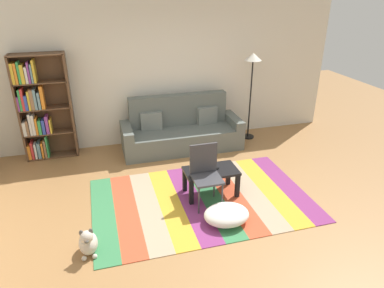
{
  "coord_description": "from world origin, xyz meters",
  "views": [
    {
      "loc": [
        -1.37,
        -4.04,
        2.95
      ],
      "look_at": [
        -0.01,
        0.74,
        0.65
      ],
      "focal_mm": 32.88,
      "sensor_mm": 36.0,
      "label": 1
    }
  ],
  "objects_px": {
    "coffee_table": "(211,174)",
    "dog": "(88,242)",
    "couch": "(181,131)",
    "standing_lamp": "(252,68)",
    "folding_chair": "(205,170)",
    "tv_remote": "(214,167)",
    "bookshelf": "(39,108)",
    "pouf": "(226,215)"
  },
  "relations": [
    {
      "from": "dog",
      "to": "coffee_table",
      "type": "bearing_deg",
      "value": 24.82
    },
    {
      "from": "couch",
      "to": "standing_lamp",
      "type": "height_order",
      "value": "standing_lamp"
    },
    {
      "from": "pouf",
      "to": "dog",
      "type": "xyz_separation_m",
      "value": [
        -1.79,
        -0.11,
        0.04
      ]
    },
    {
      "from": "standing_lamp",
      "to": "couch",
      "type": "bearing_deg",
      "value": -176.26
    },
    {
      "from": "bookshelf",
      "to": "standing_lamp",
      "type": "height_order",
      "value": "bookshelf"
    },
    {
      "from": "pouf",
      "to": "tv_remote",
      "type": "height_order",
      "value": "tv_remote"
    },
    {
      "from": "bookshelf",
      "to": "coffee_table",
      "type": "relative_size",
      "value": 2.38
    },
    {
      "from": "coffee_table",
      "to": "standing_lamp",
      "type": "distance_m",
      "value": 2.59
    },
    {
      "from": "dog",
      "to": "folding_chair",
      "type": "height_order",
      "value": "folding_chair"
    },
    {
      "from": "standing_lamp",
      "to": "tv_remote",
      "type": "xyz_separation_m",
      "value": [
        -1.37,
        -1.8,
        -1.02
      ]
    },
    {
      "from": "pouf",
      "to": "folding_chair",
      "type": "relative_size",
      "value": 0.68
    },
    {
      "from": "bookshelf",
      "to": "pouf",
      "type": "distance_m",
      "value": 3.8
    },
    {
      "from": "coffee_table",
      "to": "standing_lamp",
      "type": "relative_size",
      "value": 0.46
    },
    {
      "from": "couch",
      "to": "dog",
      "type": "bearing_deg",
      "value": -124.74
    },
    {
      "from": "couch",
      "to": "dog",
      "type": "height_order",
      "value": "couch"
    },
    {
      "from": "coffee_table",
      "to": "folding_chair",
      "type": "height_order",
      "value": "folding_chair"
    },
    {
      "from": "coffee_table",
      "to": "folding_chair",
      "type": "xyz_separation_m",
      "value": [
        -0.15,
        -0.19,
        0.2
      ]
    },
    {
      "from": "tv_remote",
      "to": "pouf",
      "type": "bearing_deg",
      "value": -134.24
    },
    {
      "from": "couch",
      "to": "bookshelf",
      "type": "relative_size",
      "value": 1.2
    },
    {
      "from": "bookshelf",
      "to": "pouf",
      "type": "height_order",
      "value": "bookshelf"
    },
    {
      "from": "bookshelf",
      "to": "dog",
      "type": "xyz_separation_m",
      "value": [
        0.7,
        -2.87,
        -0.78
      ]
    },
    {
      "from": "bookshelf",
      "to": "coffee_table",
      "type": "xyz_separation_m",
      "value": [
        2.51,
        -2.03,
        -0.6
      ]
    },
    {
      "from": "standing_lamp",
      "to": "tv_remote",
      "type": "distance_m",
      "value": 2.48
    },
    {
      "from": "dog",
      "to": "tv_remote",
      "type": "height_order",
      "value": "tv_remote"
    },
    {
      "from": "pouf",
      "to": "standing_lamp",
      "type": "bearing_deg",
      "value": 60.41
    },
    {
      "from": "couch",
      "to": "coffee_table",
      "type": "relative_size",
      "value": 2.85
    },
    {
      "from": "bookshelf",
      "to": "dog",
      "type": "distance_m",
      "value": 3.05
    },
    {
      "from": "dog",
      "to": "couch",
      "type": "bearing_deg",
      "value": 55.26
    },
    {
      "from": "pouf",
      "to": "dog",
      "type": "height_order",
      "value": "dog"
    },
    {
      "from": "bookshelf",
      "to": "pouf",
      "type": "bearing_deg",
      "value": -47.88
    },
    {
      "from": "coffee_table",
      "to": "folding_chair",
      "type": "bearing_deg",
      "value": -128.92
    },
    {
      "from": "tv_remote",
      "to": "bookshelf",
      "type": "bearing_deg",
      "value": 104.45
    },
    {
      "from": "coffee_table",
      "to": "dog",
      "type": "height_order",
      "value": "coffee_table"
    },
    {
      "from": "couch",
      "to": "coffee_table",
      "type": "distance_m",
      "value": 1.75
    },
    {
      "from": "couch",
      "to": "standing_lamp",
      "type": "xyz_separation_m",
      "value": [
        1.45,
        0.09,
        1.11
      ]
    },
    {
      "from": "folding_chair",
      "to": "pouf",
      "type": "bearing_deg",
      "value": -40.87
    },
    {
      "from": "standing_lamp",
      "to": "tv_remote",
      "type": "height_order",
      "value": "standing_lamp"
    },
    {
      "from": "bookshelf",
      "to": "folding_chair",
      "type": "height_order",
      "value": "bookshelf"
    },
    {
      "from": "tv_remote",
      "to": "standing_lamp",
      "type": "bearing_deg",
      "value": 14.65
    },
    {
      "from": "tv_remote",
      "to": "dog",
      "type": "bearing_deg",
      "value": 167.31
    },
    {
      "from": "bookshelf",
      "to": "pouf",
      "type": "xyz_separation_m",
      "value": [
        2.49,
        -2.75,
        -0.82
      ]
    },
    {
      "from": "couch",
      "to": "tv_remote",
      "type": "relative_size",
      "value": 15.07
    }
  ]
}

